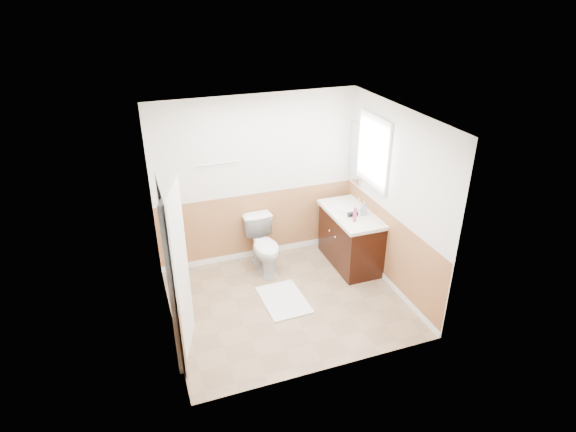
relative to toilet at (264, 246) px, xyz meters
name	(u,v)px	position (x,y,z in m)	size (l,w,h in m)	color
floor	(287,302)	(0.04, -0.88, -0.39)	(3.00, 3.00, 0.00)	#8C7051
ceiling	(287,118)	(0.04, -0.88, 2.11)	(3.00, 3.00, 0.00)	white
wall_back	(257,180)	(0.04, 0.42, 0.86)	(3.00, 3.00, 0.00)	silver
wall_front	(331,275)	(0.04, -2.18, 0.86)	(3.00, 3.00, 0.00)	silver
wall_left	(162,239)	(-1.46, -0.88, 0.86)	(3.00, 3.00, 0.00)	silver
wall_right	(394,201)	(1.54, -0.88, 0.86)	(3.00, 3.00, 0.00)	silver
wainscot_back	(259,226)	(0.04, 0.41, 0.11)	(3.00, 3.00, 0.00)	#AA7144
wainscot_front	(328,333)	(0.04, -2.17, 0.11)	(3.00, 3.00, 0.00)	#AA7144
wainscot_left	(171,293)	(-1.45, -0.88, 0.11)	(2.60, 2.60, 0.00)	#AA7144
wainscot_right	(388,250)	(1.53, -0.88, 0.11)	(2.60, 2.60, 0.00)	#AA7144
toilet	(264,246)	(0.00, 0.00, 0.00)	(0.43, 0.76, 0.78)	silver
bath_mat	(284,300)	(0.00, -0.84, -0.38)	(0.55, 0.80, 0.02)	white
vanity_cabinet	(350,239)	(1.25, -0.28, 0.01)	(0.55, 1.10, 0.80)	black
vanity_knob_left	(335,237)	(0.95, -0.38, 0.16)	(0.03, 0.03, 0.03)	#B7B6BD
vanity_knob_right	(330,231)	(0.95, -0.18, 0.16)	(0.03, 0.03, 0.03)	silver
countertop	(351,214)	(1.24, -0.28, 0.44)	(0.60, 1.15, 0.05)	white
sink_basin	(348,208)	(1.25, -0.13, 0.47)	(0.36, 0.36, 0.02)	silver
faucet	(359,202)	(1.43, -0.13, 0.53)	(0.02, 0.02, 0.14)	white
lotion_bottle	(355,214)	(1.15, -0.54, 0.57)	(0.05, 0.05, 0.22)	#C73370
soap_dispenser	(364,208)	(1.37, -0.39, 0.56)	(0.09, 0.09, 0.20)	gray
hair_dryer_body	(353,214)	(1.20, -0.39, 0.50)	(0.07, 0.07, 0.14)	black
hair_dryer_handle	(349,215)	(1.17, -0.34, 0.47)	(0.03, 0.03, 0.07)	black
mirror_panel	(356,153)	(1.51, 0.22, 1.16)	(0.02, 0.35, 0.90)	silver
window_frame	(374,151)	(1.51, -0.29, 1.36)	(0.04, 0.80, 1.00)	white
window_glass	(375,151)	(1.52, -0.29, 1.36)	(0.01, 0.70, 0.90)	white
door	(179,276)	(-1.36, -1.33, 0.63)	(0.05, 0.80, 2.04)	white
door_frame	(172,276)	(-1.44, -1.33, 0.64)	(0.02, 0.92, 2.10)	white
door_knob	(181,265)	(-1.30, -1.00, 0.56)	(0.06, 0.06, 0.06)	silver
towel_bar	(219,163)	(-0.51, 0.37, 1.21)	(0.02, 0.02, 0.62)	silver
tp_holder_bar	(253,217)	(-0.06, 0.35, 0.31)	(0.02, 0.02, 0.14)	silver
tp_roll	(253,217)	(-0.06, 0.35, 0.31)	(0.11, 0.11, 0.10)	white
tp_sheet	(253,224)	(-0.06, 0.35, 0.20)	(0.10, 0.01, 0.16)	white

